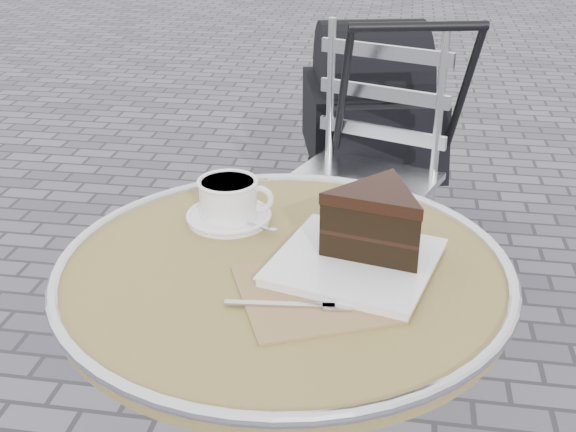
% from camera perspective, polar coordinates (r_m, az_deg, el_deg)
% --- Properties ---
extents(cafe_table, '(0.72, 0.72, 0.74)m').
position_cam_1_polar(cafe_table, '(1.22, -0.32, -10.58)').
color(cafe_table, silver).
rests_on(cafe_table, ground).
extents(cappuccino_set, '(0.16, 0.15, 0.07)m').
position_cam_1_polar(cappuccino_set, '(1.26, -4.65, 1.06)').
color(cappuccino_set, white).
rests_on(cappuccino_set, cafe_table).
extents(cake_plate_set, '(0.35, 0.38, 0.13)m').
position_cam_1_polar(cake_plate_set, '(1.12, 6.54, -1.19)').
color(cake_plate_set, '#947251').
rests_on(cake_plate_set, cafe_table).
extents(bistro_chair, '(0.52, 0.52, 0.90)m').
position_cam_1_polar(bistro_chair, '(2.13, 6.54, 5.49)').
color(bistro_chair, silver).
rests_on(bistro_chair, ground).
extents(baby_stroller, '(0.59, 0.95, 0.92)m').
position_cam_1_polar(baby_stroller, '(2.64, 6.71, 6.37)').
color(baby_stroller, black).
rests_on(baby_stroller, ground).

